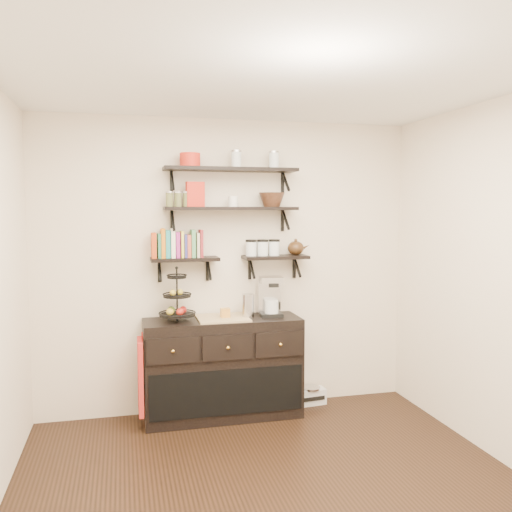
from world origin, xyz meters
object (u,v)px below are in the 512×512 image
Objects in this scene: fruit_stand at (177,303)px; coffee_maker at (270,297)px; radio at (311,395)px; sideboard at (223,368)px.

fruit_stand reaches higher than coffee_maker.
fruit_stand reaches higher than radio.
radio is (0.88, 0.11, -0.37)m from sideboard.
sideboard is 3.81× the size of coffee_maker.
coffee_maker is (0.85, 0.02, 0.02)m from fruit_stand.
radio is (0.43, 0.08, -0.99)m from coffee_maker.
coffee_maker is at bearing 3.18° from sideboard.
coffee_maker reaches higher than sideboard.
radio is at bearing 4.71° from fruit_stand.
sideboard is at bearing -179.41° from radio.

